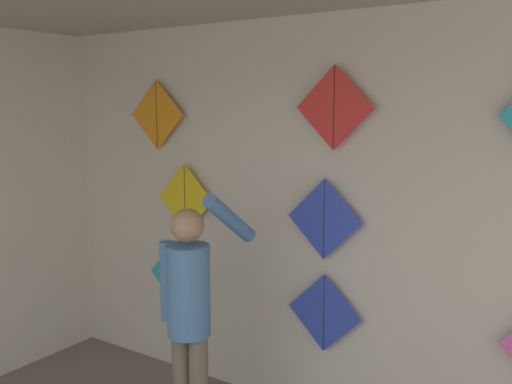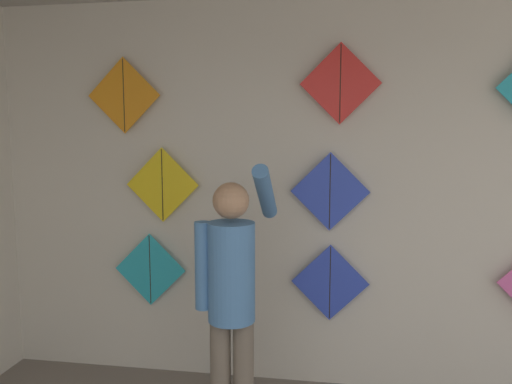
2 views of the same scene
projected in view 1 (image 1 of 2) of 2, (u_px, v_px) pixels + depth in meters
back_panel at (335, 224)px, 3.89m from camera, size 5.83×0.06×2.80m
shopkeeper at (190, 307)px, 3.58m from camera, size 0.43×0.59×1.68m
kite_0 at (176, 275)px, 4.65m from camera, size 0.55×0.01×0.55m
kite_1 at (324, 313)px, 3.92m from camera, size 0.55×0.01×0.55m
kite_3 at (185, 199)px, 4.49m from camera, size 0.55×0.01×0.55m
kite_4 at (324, 219)px, 3.83m from camera, size 0.55×0.01×0.55m
kite_6 at (157, 115)px, 4.55m from camera, size 0.55×0.01×0.55m
kite_7 at (334, 108)px, 3.68m from camera, size 0.55×0.01×0.55m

